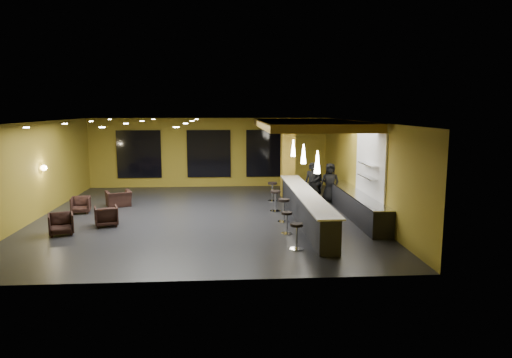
{
  "coord_description": "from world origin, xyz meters",
  "views": [
    {
      "loc": [
        0.85,
        -16.71,
        3.98
      ],
      "look_at": [
        2.0,
        0.5,
        1.3
      ],
      "focal_mm": 32.0,
      "sensor_mm": 36.0,
      "label": 1
    }
  ],
  "objects": [
    {
      "name": "wood_soffit",
      "position": [
        4.0,
        1.0,
        3.36
      ],
      "size": [
        3.6,
        8.0,
        0.28
      ],
      "primitive_type": "cube",
      "color": "olive",
      "rests_on": "ceiling"
    },
    {
      "name": "pendant_2",
      "position": [
        3.65,
        2.0,
        2.35
      ],
      "size": [
        0.2,
        0.2,
        0.7
      ],
      "primitive_type": "cone",
      "color": "white",
      "rests_on": "wood_soffit"
    },
    {
      "name": "bar_stool_2",
      "position": [
        2.87,
        -1.13,
        0.54
      ],
      "size": [
        0.42,
        0.42,
        0.84
      ],
      "rotation": [
        0.0,
        0.0,
        0.07
      ],
      "color": "silver",
      "rests_on": "floor"
    },
    {
      "name": "wall_shelf_upper",
      "position": [
        5.82,
        -1.2,
        2.05
      ],
      "size": [
        0.3,
        1.5,
        0.03
      ],
      "primitive_type": "cube",
      "color": "silver",
      "rests_on": "wall_right"
    },
    {
      "name": "pendant_0",
      "position": [
        3.65,
        -3.0,
        2.35
      ],
      "size": [
        0.2,
        0.2,
        0.7
      ],
      "primitive_type": "cone",
      "color": "white",
      "rests_on": "wood_soffit"
    },
    {
      "name": "bar_stool_0",
      "position": [
        2.83,
        -4.29,
        0.49
      ],
      "size": [
        0.39,
        0.39,
        0.76
      ],
      "rotation": [
        0.0,
        0.0,
        -0.23
      ],
      "color": "silver",
      "rests_on": "floor"
    },
    {
      "name": "floor",
      "position": [
        0.0,
        0.0,
        -0.05
      ],
      "size": [
        12.0,
        13.0,
        0.1
      ],
      "primitive_type": "cube",
      "color": "black",
      "rests_on": "ground"
    },
    {
      "name": "armchair_d",
      "position": [
        -3.56,
        1.97,
        0.32
      ],
      "size": [
        1.22,
        1.16,
        0.63
      ],
      "primitive_type": "imported",
      "rotation": [
        0.0,
        0.0,
        3.53
      ],
      "color": "black",
      "rests_on": "floor"
    },
    {
      "name": "bar_stool_4",
      "position": [
        2.85,
        2.54,
        0.53
      ],
      "size": [
        0.42,
        0.42,
        0.83
      ],
      "rotation": [
        0.0,
        0.0,
        -0.35
      ],
      "color": "silver",
      "rests_on": "floor"
    },
    {
      "name": "window_left",
      "position": [
        -3.5,
        6.44,
        1.7
      ],
      "size": [
        2.2,
        0.06,
        2.4
      ],
      "primitive_type": "cube",
      "color": "black",
      "rests_on": "wall_back"
    },
    {
      "name": "wall_back",
      "position": [
        0.0,
        6.55,
        1.75
      ],
      "size": [
        12.0,
        0.1,
        3.5
      ],
      "primitive_type": "cube",
      "color": "olive",
      "rests_on": "floor"
    },
    {
      "name": "staff_b",
      "position": [
        4.83,
        2.44,
        0.81
      ],
      "size": [
        0.79,
        0.62,
        1.62
      ],
      "primitive_type": "imported",
      "rotation": [
        0.0,
        0.0,
        0.0
      ],
      "color": "black",
      "rests_on": "floor"
    },
    {
      "name": "tile_backsplash",
      "position": [
        5.96,
        -1.0,
        2.0
      ],
      "size": [
        0.06,
        3.2,
        2.4
      ],
      "primitive_type": "cube",
      "color": "white",
      "rests_on": "wall_right"
    },
    {
      "name": "wall_sconce",
      "position": [
        -5.88,
        0.5,
        1.8
      ],
      "size": [
        0.22,
        0.22,
        0.22
      ],
      "primitive_type": "sphere",
      "color": "#FFE5B2",
      "rests_on": "wall_left"
    },
    {
      "name": "prep_counter",
      "position": [
        5.65,
        -0.5,
        0.43
      ],
      "size": [
        0.7,
        6.0,
        0.86
      ],
      "primitive_type": "cube",
      "color": "black",
      "rests_on": "floor"
    },
    {
      "name": "wall_right",
      "position": [
        6.05,
        0.0,
        1.75
      ],
      "size": [
        0.1,
        13.0,
        3.5
      ],
      "primitive_type": "cube",
      "color": "olive",
      "rests_on": "floor"
    },
    {
      "name": "bar_stool_1",
      "position": [
        2.77,
        -2.65,
        0.46
      ],
      "size": [
        0.36,
        0.36,
        0.72
      ],
      "rotation": [
        0.0,
        0.0,
        -0.42
      ],
      "color": "silver",
      "rests_on": "floor"
    },
    {
      "name": "armchair_c",
      "position": [
        -4.72,
        0.8,
        0.32
      ],
      "size": [
        0.79,
        0.8,
        0.64
      ],
      "primitive_type": "imported",
      "rotation": [
        0.0,
        0.0,
        0.17
      ],
      "color": "black",
      "rests_on": "floor"
    },
    {
      "name": "pendant_1",
      "position": [
        3.65,
        -0.5,
        2.35
      ],
      "size": [
        0.2,
        0.2,
        0.7
      ],
      "primitive_type": "cone",
      "color": "white",
      "rests_on": "wood_soffit"
    },
    {
      "name": "staff_c",
      "position": [
        5.25,
        2.1,
        0.85
      ],
      "size": [
        0.89,
        0.64,
        1.69
      ],
      "primitive_type": "imported",
      "rotation": [
        0.0,
        0.0,
        -0.13
      ],
      "color": "black",
      "rests_on": "floor"
    },
    {
      "name": "prep_top",
      "position": [
        5.65,
        -0.5,
        0.89
      ],
      "size": [
        0.72,
        6.0,
        0.03
      ],
      "primitive_type": "cube",
      "color": "silver",
      "rests_on": "prep_counter"
    },
    {
      "name": "window_center",
      "position": [
        0.0,
        6.44,
        1.7
      ],
      "size": [
        2.2,
        0.06,
        2.4
      ],
      "primitive_type": "cube",
      "color": "black",
      "rests_on": "wall_back"
    },
    {
      "name": "wall_front",
      "position": [
        0.0,
        -6.55,
        1.75
      ],
      "size": [
        12.0,
        0.1,
        3.5
      ],
      "primitive_type": "cube",
      "color": "olive",
      "rests_on": "floor"
    },
    {
      "name": "bar_top",
      "position": [
        3.65,
        -1.0,
        1.02
      ],
      "size": [
        0.78,
        8.1,
        0.05
      ],
      "primitive_type": "cube",
      "color": "white",
      "rests_on": "bar_counter"
    },
    {
      "name": "armchair_b",
      "position": [
        -3.25,
        -1.22,
        0.34
      ],
      "size": [
        0.93,
        0.95,
        0.69
      ],
      "primitive_type": "imported",
      "rotation": [
        0.0,
        0.0,
        3.47
      ],
      "color": "black",
      "rests_on": "floor"
    },
    {
      "name": "bar_counter",
      "position": [
        3.65,
        -1.0,
        0.5
      ],
      "size": [
        0.6,
        8.0,
        1.0
      ],
      "primitive_type": "cube",
      "color": "black",
      "rests_on": "floor"
    },
    {
      "name": "window_right",
      "position": [
        3.0,
        6.44,
        1.7
      ],
      "size": [
        2.2,
        0.06,
        2.4
      ],
      "primitive_type": "cube",
      "color": "black",
      "rests_on": "wall_back"
    },
    {
      "name": "ceiling",
      "position": [
        0.0,
        0.0,
        3.55
      ],
      "size": [
        12.0,
        13.0,
        0.1
      ],
      "primitive_type": "cube",
      "color": "black"
    },
    {
      "name": "column",
      "position": [
        3.65,
        3.6,
        1.75
      ],
      "size": [
        0.6,
        0.6,
        3.5
      ],
      "primitive_type": "cube",
      "color": "olive",
      "rests_on": "floor"
    },
    {
      "name": "armchair_a",
      "position": [
        -4.41,
        -2.23,
        0.34
      ],
      "size": [
        0.95,
        0.96,
        0.69
      ],
      "primitive_type": "imported",
      "rotation": [
        0.0,
        0.0,
        0.35
      ],
      "color": "black",
      "rests_on": "floor"
    },
    {
      "name": "wall_left",
      "position": [
        -6.05,
        0.0,
        1.75
      ],
      "size": [
        0.1,
        13.0,
        3.5
      ],
      "primitive_type": "cube",
      "color": "olive",
      "rests_on": "floor"
    },
    {
      "name": "staff_a",
      "position": [
        4.44,
        1.86,
        0.87
      ],
      "size": [
        0.75,
        0.64,
        1.75
      ],
      "primitive_type": "imported",
      "rotation": [
        0.0,
        0.0,
        -0.42
      ],
      "color": "black",
      "rests_on": "floor"
    },
    {
      "name": "wall_shelf_lower",
      "position": [
        5.82,
        -1.2,
        1.6
      ],
      "size": [
        0.3,
        1.5,
        0.03
      ],
      "primitive_type": "cube",
      "color": "silver",
      "rests_on": "wall_right"
    },
    {
      "name": "bar_stool_3",
      "position": [
        2.76,
        0.55,
        0.53
      ],
      "size": [
        0.42,
        0.42,
        0.83
      ],
      "rotation": [
        0.0,
        0.0,
        0.27
      ],
      "color": "silver",
      "rests_on": "floor"
    }
  ]
}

